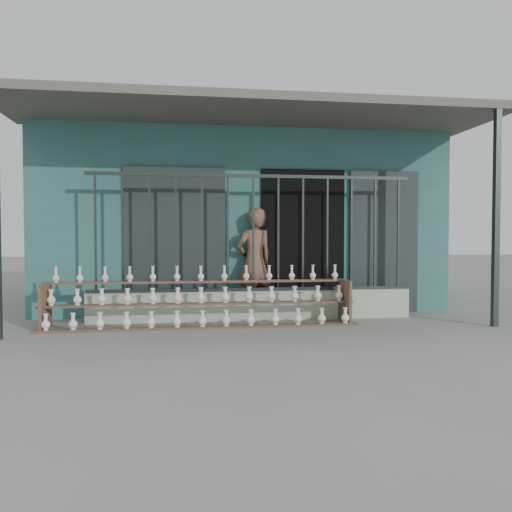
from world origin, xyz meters
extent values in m
plane|color=slate|center=(0.00, 0.00, 0.00)|extent=(60.00, 60.00, 0.00)
cube|color=#2F6463|center=(0.00, 4.30, 1.60)|extent=(7.00, 5.00, 3.20)
cube|color=black|center=(0.90, 1.82, 1.20)|extent=(1.40, 0.12, 2.40)
cube|color=#1D2727|center=(-1.20, 1.78, 1.20)|extent=(1.60, 0.08, 2.40)
cube|color=#1D2727|center=(2.30, 1.78, 1.20)|extent=(1.20, 0.08, 2.40)
cube|color=#59544C|center=(0.00, 1.20, 3.15)|extent=(7.40, 2.00, 0.12)
cube|color=#283330|center=(3.35, 0.25, 1.55)|extent=(0.08, 0.08, 3.10)
cube|color=#B2C7AA|center=(0.00, 1.30, 0.23)|extent=(5.00, 0.20, 0.45)
cube|color=#283330|center=(-2.35, 1.30, 1.35)|extent=(0.03, 0.03, 1.80)
cube|color=#283330|center=(-1.96, 1.30, 1.35)|extent=(0.03, 0.03, 1.80)
cube|color=#283330|center=(-1.57, 1.30, 1.35)|extent=(0.03, 0.03, 1.80)
cube|color=#283330|center=(-1.18, 1.30, 1.35)|extent=(0.03, 0.03, 1.80)
cube|color=#283330|center=(-0.78, 1.30, 1.35)|extent=(0.03, 0.03, 1.80)
cube|color=#283330|center=(-0.39, 1.30, 1.35)|extent=(0.03, 0.03, 1.80)
cube|color=#283330|center=(0.00, 1.30, 1.35)|extent=(0.03, 0.03, 1.80)
cube|color=#283330|center=(0.39, 1.30, 1.35)|extent=(0.03, 0.03, 1.80)
cube|color=#283330|center=(0.78, 1.30, 1.35)|extent=(0.03, 0.03, 1.80)
cube|color=#283330|center=(1.17, 1.30, 1.35)|extent=(0.03, 0.03, 1.80)
cube|color=#283330|center=(1.57, 1.30, 1.35)|extent=(0.03, 0.03, 1.80)
cube|color=#283330|center=(1.96, 1.30, 1.35)|extent=(0.03, 0.03, 1.80)
cube|color=#283330|center=(2.35, 1.30, 1.35)|extent=(0.03, 0.03, 1.80)
cube|color=#283330|center=(0.00, 1.30, 2.22)|extent=(5.00, 0.04, 0.05)
cube|color=#283330|center=(0.00, 1.30, 0.47)|extent=(5.00, 0.04, 0.05)
cube|color=brown|center=(-0.81, 0.65, 0.01)|extent=(4.50, 0.18, 0.03)
cube|color=brown|center=(-0.81, 0.90, 0.32)|extent=(4.50, 0.18, 0.03)
cube|color=brown|center=(-0.81, 1.15, 0.61)|extent=(4.50, 0.18, 0.03)
cube|color=brown|center=(-2.96, 0.90, 0.32)|extent=(0.04, 0.55, 0.64)
cube|color=brown|center=(1.34, 0.90, 0.32)|extent=(0.04, 0.55, 0.64)
imported|color=brown|center=(0.07, 1.65, 0.87)|extent=(0.75, 0.63, 1.75)
camera|label=1|loc=(-1.04, -6.31, 1.26)|focal=35.00mm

